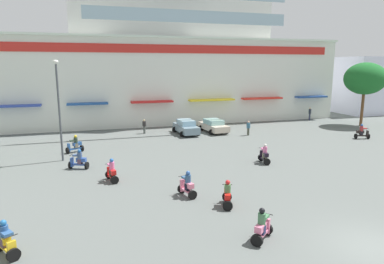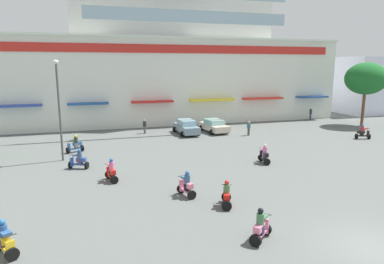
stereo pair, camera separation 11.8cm
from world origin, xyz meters
The scene contains 19 objects.
ground_plane centered at (0.00, 13.00, 0.00)m, with size 128.00×128.00×0.00m, color #595F5B.
colonial_building centered at (0.00, 35.57, 8.29)m, with size 43.55×15.36×19.58m.
flank_building_right centered at (31.34, 34.43, 4.26)m, with size 10.25×10.03×8.52m.
plaza_tree_1 centered at (21.18, 23.59, 5.71)m, with size 4.82×4.86×7.64m.
parked_car_0 centered at (-0.86, 24.79, 0.78)m, with size 2.43×4.46×1.55m.
parked_car_1 centered at (2.37, 24.97, 0.72)m, with size 2.70×4.57×1.42m.
scooter_rider_0 centered at (-4.07, 5.67, 0.60)m, with size 0.98×1.48×1.47m.
scooter_rider_1 centered at (-5.71, 7.61, 0.64)m, with size 0.85×1.41×1.53m.
scooter_rider_2 centered at (-14.14, 3.75, 0.60)m, with size 1.14×1.39×1.46m.
scooter_rider_3 centered at (-12.08, 19.98, 0.62)m, with size 1.51×1.11×1.49m.
scooter_rider_4 centered at (1.75, 12.35, 0.64)m, with size 0.72×1.45×1.52m.
scooter_rider_5 centered at (-4.08, 1.89, 0.62)m, with size 1.34×1.26×1.50m.
scooter_rider_7 centered at (15.47, 17.30, 0.63)m, with size 1.48×0.94×1.52m.
scooter_rider_8 centered at (-11.67, 14.92, 0.60)m, with size 1.46×1.02×1.44m.
scooter_rider_9 centered at (-9.60, 11.45, 0.63)m, with size 0.79×1.47×1.54m.
pedestrian_0 centered at (17.55, 28.81, 1.01)m, with size 0.42×0.42×1.76m.
pedestrian_1 centered at (-5.10, 26.39, 0.87)m, with size 0.45×0.45×1.55m.
pedestrian_2 centered at (5.26, 22.21, 0.87)m, with size 0.55×0.55×1.55m.
streetlamp_near centered at (-12.92, 17.53, 4.43)m, with size 0.40×0.40×7.70m.
Camera 1 is at (-10.80, -10.01, 7.31)m, focal length 32.02 mm.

